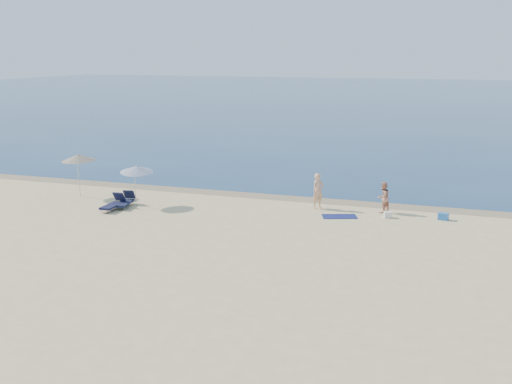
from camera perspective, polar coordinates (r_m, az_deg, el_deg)
ground at (r=19.29m, az=-13.17°, el=-12.93°), size 160.00×160.00×0.00m
sea at (r=115.30m, az=14.40°, el=8.03°), size 240.00×160.00×0.01m
wet_sand_strip at (r=36.27m, az=3.25°, el=-0.55°), size 240.00×1.60×0.00m
person_left at (r=33.83m, az=5.54°, el=0.08°), size 0.78×0.81×1.88m
person_right at (r=33.49m, az=11.24°, el=-0.48°), size 0.92×0.98×1.60m
beach_towel at (r=32.48m, az=7.42°, el=-2.17°), size 1.92×1.47×0.03m
white_bag at (r=32.66m, az=11.63°, el=-1.99°), size 0.43×0.40×0.30m
blue_cooler at (r=32.91m, az=16.31°, el=-2.10°), size 0.53×0.42×0.34m
umbrella_near at (r=34.74m, az=-10.57°, el=2.01°), size 2.34×2.35×2.29m
umbrella_far at (r=37.69m, az=-15.50°, el=2.96°), size 2.45×2.46×2.52m
lounger_left at (r=34.41m, az=-12.58°, el=-1.05°), size 0.67×1.86×0.81m
lounger_right at (r=34.90m, az=-11.55°, el=-0.83°), size 0.91×1.88×0.79m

